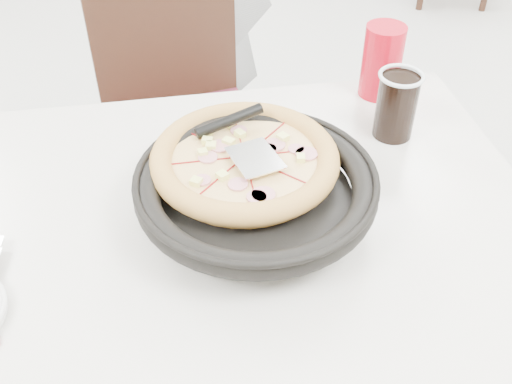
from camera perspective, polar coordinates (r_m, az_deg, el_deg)
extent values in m
plane|color=#B6B6B1|center=(2.01, -10.61, -6.62)|extent=(7.00, 7.00, 0.00)
cylinder|color=black|center=(1.02, -2.18, -1.85)|extent=(0.12, 0.12, 0.04)
cylinder|color=black|center=(1.02, 0.00, -0.34)|extent=(0.36, 0.36, 0.01)
cylinder|color=#B98B49|center=(1.05, -1.08, 2.45)|extent=(0.32, 0.32, 0.02)
cube|color=white|center=(1.01, -0.10, 3.28)|extent=(0.10, 0.11, 0.00)
cylinder|color=black|center=(1.23, 13.20, 7.89)|extent=(0.09, 0.09, 0.13)
cylinder|color=#B10919|center=(1.35, 11.89, 12.09)|extent=(0.09, 0.09, 0.16)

